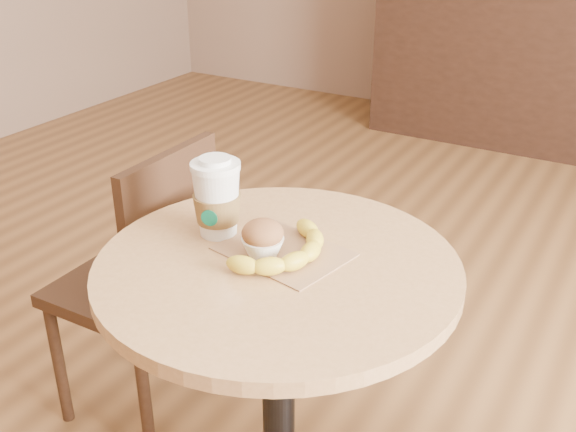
# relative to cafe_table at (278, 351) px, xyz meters

# --- Properties ---
(cafe_table) EXTENTS (0.71, 0.71, 0.75)m
(cafe_table) POSITION_rel_cafe_table_xyz_m (0.00, 0.00, 0.00)
(cafe_table) COLOR black
(cafe_table) RESTS_ON ground
(chair_left) EXTENTS (0.37, 0.37, 0.83)m
(chair_left) POSITION_rel_cafe_table_xyz_m (-0.52, 0.18, -0.08)
(chair_left) COLOR #321D11
(chair_left) RESTS_ON ground
(service_counter) EXTENTS (2.30, 0.65, 1.04)m
(service_counter) POSITION_rel_cafe_table_xyz_m (0.06, 3.15, -0.01)
(service_counter) COLOR black
(service_counter) RESTS_ON ground
(kraft_bag) EXTENTS (0.27, 0.23, 0.00)m
(kraft_bag) POSITION_rel_cafe_table_xyz_m (-0.01, 0.04, 0.22)
(kraft_bag) COLOR #906745
(kraft_bag) RESTS_ON cafe_table
(coffee_cup) EXTENTS (0.10, 0.10, 0.17)m
(coffee_cup) POSITION_rel_cafe_table_xyz_m (-0.17, 0.04, 0.29)
(coffee_cup) COLOR silver
(coffee_cup) RESTS_ON cafe_table
(muffin) EXTENTS (0.08, 0.08, 0.07)m
(muffin) POSITION_rel_cafe_table_xyz_m (-0.03, 0.00, 0.25)
(muffin) COLOR white
(muffin) RESTS_ON kraft_bag
(banana) EXTENTS (0.21, 0.29, 0.03)m
(banana) POSITION_rel_cafe_table_xyz_m (0.01, 0.02, 0.23)
(banana) COLOR gold
(banana) RESTS_ON kraft_bag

